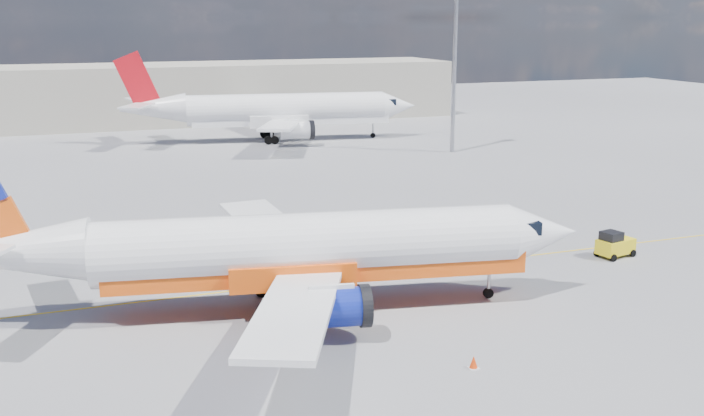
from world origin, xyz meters
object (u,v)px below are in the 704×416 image
object	(u,v)px
main_jet	(289,250)
gse_tug	(615,245)
traffic_cone	(474,362)
second_jet	(277,111)

from	to	relation	value
main_jet	gse_tug	world-z (taller)	main_jet
traffic_cone	second_jet	bearing A→B (deg)	82.41
main_jet	gse_tug	size ratio (longest dim) A/B	12.48
second_jet	traffic_cone	world-z (taller)	second_jet
gse_tug	main_jet	bearing A→B (deg)	172.80
main_jet	gse_tug	xyz separation A→B (m)	(21.12, 1.90, -2.39)
main_jet	second_jet	distance (m)	55.93
gse_tug	traffic_cone	world-z (taller)	gse_tug
main_jet	second_jet	world-z (taller)	second_jet
second_jet	gse_tug	world-z (taller)	second_jet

